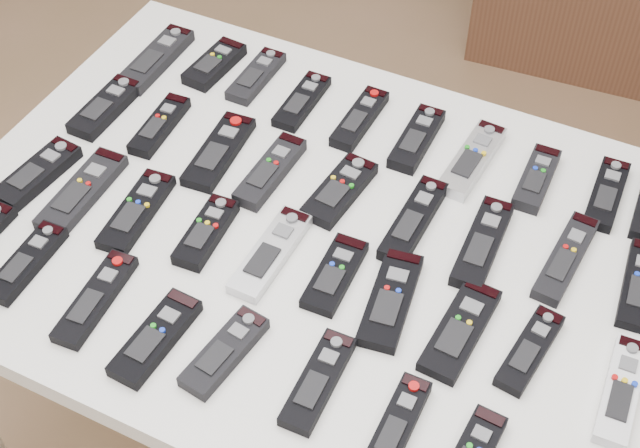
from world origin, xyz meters
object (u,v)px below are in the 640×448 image
at_px(remote_25, 391,299).
at_px(remote_12, 219,151).
at_px(remote_27, 530,350).
at_px(remote_16, 482,244).
at_px(remote_7, 536,179).
at_px(remote_33, 225,352).
at_px(remote_22, 206,232).
at_px(remote_21, 137,211).
at_px(remote_5, 417,139).
at_px(remote_31, 96,298).
at_px(remote_23, 271,253).
at_px(remote_26, 460,330).
at_px(remote_3, 302,101).
at_px(table, 320,254).
at_px(remote_1, 215,64).
at_px(remote_34, 318,381).
at_px(remote_35, 397,426).
at_px(remote_17, 566,258).
at_px(remote_30, 26,262).
at_px(remote_10, 105,107).
at_px(remote_20, 82,191).
at_px(remote_14, 340,190).
at_px(remote_19, 37,174).
at_px(remote_8, 607,194).
at_px(remote_2, 256,76).
at_px(remote_18, 639,285).
at_px(remote_28, 621,391).
at_px(remote_6, 472,160).
at_px(remote_0, 156,59).
at_px(remote_13, 270,171).
at_px(remote_24, 335,274).

bearing_deg(remote_25, remote_12, 148.91).
bearing_deg(remote_27, remote_16, 135.92).
bearing_deg(remote_7, remote_25, -110.62).
bearing_deg(remote_33, remote_22, 135.30).
xyz_separation_m(remote_12, remote_21, (-0.05, -0.19, 0.00)).
xyz_separation_m(remote_5, remote_27, (0.32, -0.35, -0.00)).
distance_m(remote_25, remote_31, 0.46).
distance_m(remote_23, remote_26, 0.33).
relative_size(remote_3, remote_27, 1.02).
relative_size(table, remote_1, 8.60).
xyz_separation_m(remote_34, remote_35, (0.13, -0.02, 0.00)).
height_order(remote_17, remote_26, same).
bearing_deg(remote_30, remote_26, 13.35).
height_order(remote_3, remote_31, remote_31).
distance_m(remote_10, remote_20, 0.22).
relative_size(remote_12, remote_14, 1.16).
relative_size(remote_23, remote_35, 1.20).
bearing_deg(remote_25, remote_19, 173.40).
relative_size(remote_3, remote_8, 0.97).
relative_size(remote_26, remote_35, 1.14).
xyz_separation_m(remote_8, remote_14, (-0.41, -0.19, 0.00)).
height_order(remote_2, remote_10, remote_10).
bearing_deg(remote_18, remote_27, -125.87).
bearing_deg(remote_2, remote_8, -0.87).
distance_m(remote_5, remote_34, 0.54).
distance_m(remote_17, remote_18, 0.12).
bearing_deg(remote_22, remote_28, -3.83).
bearing_deg(remote_21, remote_6, 33.01).
relative_size(remote_1, remote_18, 0.82).
bearing_deg(remote_5, remote_17, -26.84).
distance_m(remote_1, remote_34, 0.76).
distance_m(remote_0, remote_30, 0.54).
bearing_deg(remote_23, remote_26, -0.52).
bearing_deg(remote_3, remote_26, -39.49).
height_order(remote_14, remote_35, same).
distance_m(remote_19, remote_21, 0.20).
bearing_deg(remote_13, remote_35, -41.17).
height_order(remote_22, remote_26, remote_22).
distance_m(remote_14, remote_24, 0.18).
height_order(remote_1, remote_20, remote_1).
distance_m(table, remote_0, 0.56).
bearing_deg(remote_13, remote_33, -70.24).
xyz_separation_m(remote_23, remote_28, (0.57, -0.01, 0.00)).
xyz_separation_m(remote_16, remote_22, (-0.42, -0.18, 0.00)).
distance_m(remote_18, remote_21, 0.82).
bearing_deg(remote_5, remote_30, -130.45).
distance_m(remote_8, remote_34, 0.62).
xyz_separation_m(remote_25, remote_27, (0.22, 0.01, -0.00)).
bearing_deg(remote_12, remote_35, -40.89).
height_order(remote_6, remote_23, remote_6).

